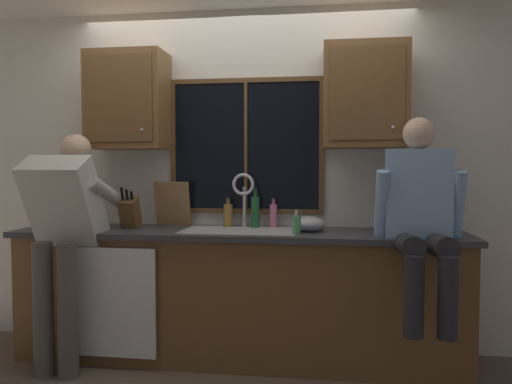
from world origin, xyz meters
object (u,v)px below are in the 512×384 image
object	(u,v)px
bottle_green_glass	(228,215)
person_standing	(64,226)
knife_block	(130,213)
bottle_tall_clear	(273,215)
bottle_amber_small	(255,211)
soap_dispenser	(296,225)
person_sitting_on_counter	(421,210)
cutting_board	(173,204)
mixing_bowl	(309,224)

from	to	relation	value
bottle_green_glass	person_standing	bearing A→B (deg)	-152.30
knife_block	bottle_tall_clear	size ratio (longest dim) A/B	1.44
knife_block	bottle_amber_small	distance (m)	0.92
person_standing	bottle_green_glass	xyz separation A→B (m)	(1.01, 0.53, 0.04)
person_standing	bottle_amber_small	bearing A→B (deg)	22.47
bottle_tall_clear	bottle_amber_small	distance (m)	0.14
knife_block	bottle_tall_clear	distance (m)	1.05
soap_dispenser	knife_block	bearing A→B (deg)	173.26
person_standing	soap_dispenser	xyz separation A→B (m)	(1.54, 0.21, 0.01)
person_standing	bottle_green_glass	bearing A→B (deg)	27.70
soap_dispenser	bottle_amber_small	world-z (taller)	bottle_amber_small
person_standing	person_sitting_on_counter	size ratio (longest dim) A/B	1.27
knife_block	cutting_board	world-z (taller)	cutting_board
knife_block	person_sitting_on_counter	bearing A→B (deg)	-8.23
person_sitting_on_counter	bottle_green_glass	distance (m)	1.39
person_standing	person_sitting_on_counter	distance (m)	2.32
cutting_board	soap_dispenser	size ratio (longest dim) A/B	2.06
person_standing	person_sitting_on_counter	bearing A→B (deg)	1.64
cutting_board	bottle_amber_small	bearing A→B (deg)	-4.01
bottle_tall_clear	cutting_board	bearing A→B (deg)	-179.66
mixing_bowl	soap_dispenser	distance (m)	0.18
cutting_board	bottle_green_glass	xyz separation A→B (m)	(0.43, -0.02, -0.08)
person_standing	cutting_board	bearing A→B (deg)	43.59
soap_dispenser	bottle_amber_small	size ratio (longest dim) A/B	0.56
person_standing	mixing_bowl	distance (m)	1.66
mixing_bowl	bottle_green_glass	distance (m)	0.63
person_sitting_on_counter	person_standing	bearing A→B (deg)	-178.36
person_standing	soap_dispenser	world-z (taller)	person_standing
person_sitting_on_counter	bottle_green_glass	size ratio (longest dim) A/B	5.66
person_standing	bottle_tall_clear	size ratio (longest dim) A/B	7.14
bottle_green_glass	bottle_amber_small	size ratio (longest dim) A/B	0.75
mixing_bowl	bottle_tall_clear	bearing A→B (deg)	145.05
cutting_board	bottle_amber_small	distance (m)	0.65
bottle_tall_clear	bottle_green_glass	bearing A→B (deg)	-176.01
person_sitting_on_counter	bottle_amber_small	distance (m)	1.18
knife_block	bottle_amber_small	bearing A→B (deg)	9.48
bottle_tall_clear	person_sitting_on_counter	bearing A→B (deg)	-26.95
knife_block	bottle_tall_clear	bearing A→B (deg)	11.00
mixing_bowl	bottle_green_glass	size ratio (longest dim) A/B	1.00
cutting_board	bottle_green_glass	size ratio (longest dim) A/B	1.53
knife_block	bottle_amber_small	size ratio (longest dim) A/B	1.08
bottle_green_glass	bottle_amber_small	world-z (taller)	bottle_amber_small
knife_block	bottle_green_glass	xyz separation A→B (m)	(0.70, 0.18, -0.02)
cutting_board	bottle_tall_clear	world-z (taller)	cutting_board
bottle_green_glass	bottle_tall_clear	bearing A→B (deg)	3.99
person_standing	bottle_green_glass	distance (m)	1.15
person_sitting_on_counter	soap_dispenser	xyz separation A→B (m)	(-0.77, 0.14, -0.12)
soap_dispenser	bottle_green_glass	xyz separation A→B (m)	(-0.53, 0.32, 0.03)
bottle_green_glass	bottle_tall_clear	xyz separation A→B (m)	(0.34, 0.02, 0.00)
person_sitting_on_counter	soap_dispenser	bearing A→B (deg)	169.43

